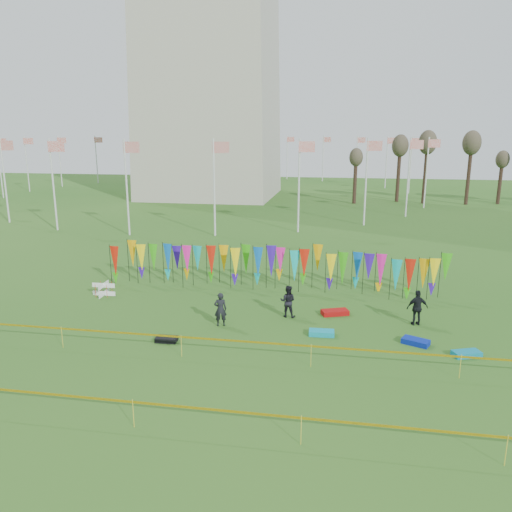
% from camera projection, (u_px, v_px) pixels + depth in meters
% --- Properties ---
extents(ground, '(160.00, 160.00, 0.00)m').
position_uv_depth(ground, '(247.00, 339.00, 20.94)').
color(ground, '#245518').
rests_on(ground, ground).
extents(flagpole_ring, '(57.40, 56.16, 8.00)m').
position_uv_depth(flagpole_ring, '(213.00, 166.00, 68.22)').
color(flagpole_ring, silver).
rests_on(flagpole_ring, ground).
extents(banner_row, '(18.64, 0.64, 2.33)m').
position_uv_depth(banner_row, '(276.00, 264.00, 27.30)').
color(banner_row, black).
rests_on(banner_row, ground).
extents(caution_tape_near, '(26.00, 0.02, 0.90)m').
position_uv_depth(caution_tape_near, '(230.00, 341.00, 18.79)').
color(caution_tape_near, yellow).
rests_on(caution_tape_near, ground).
extents(caution_tape_far, '(26.00, 0.02, 0.90)m').
position_uv_depth(caution_tape_far, '(193.00, 409.00, 14.19)').
color(caution_tape_far, yellow).
rests_on(caution_tape_far, ground).
extents(box_kite, '(0.65, 0.65, 0.71)m').
position_uv_depth(box_kite, '(104.00, 289.00, 26.45)').
color(box_kite, red).
rests_on(box_kite, ground).
extents(person_left, '(0.65, 0.55, 1.55)m').
position_uv_depth(person_left, '(220.00, 309.00, 22.24)').
color(person_left, black).
rests_on(person_left, ground).
extents(person_mid, '(0.78, 0.52, 1.53)m').
position_uv_depth(person_mid, '(288.00, 301.00, 23.34)').
color(person_mid, black).
rests_on(person_mid, ground).
extents(person_right, '(1.05, 0.74, 1.62)m').
position_uv_depth(person_right, '(417.00, 308.00, 22.33)').
color(person_right, black).
rests_on(person_right, ground).
extents(kite_bag_turquoise, '(1.09, 0.58, 0.21)m').
position_uv_depth(kite_bag_turquoise, '(322.00, 333.00, 21.33)').
color(kite_bag_turquoise, '#0C9BB4').
rests_on(kite_bag_turquoise, ground).
extents(kite_bag_blue, '(1.19, 0.95, 0.22)m').
position_uv_depth(kite_bag_blue, '(416.00, 342.00, 20.42)').
color(kite_bag_blue, '#09219F').
rests_on(kite_bag_blue, ground).
extents(kite_bag_red, '(1.38, 0.99, 0.23)m').
position_uv_depth(kite_bag_red, '(335.00, 312.00, 23.75)').
color(kite_bag_red, '#A90B0B').
rests_on(kite_bag_red, ground).
extents(kite_bag_black, '(0.89, 0.53, 0.20)m').
position_uv_depth(kite_bag_black, '(167.00, 339.00, 20.68)').
color(kite_bag_black, black).
rests_on(kite_bag_black, ground).
extents(kite_bag_teal, '(1.18, 0.85, 0.20)m').
position_uv_depth(kite_bag_teal, '(466.00, 354.00, 19.33)').
color(kite_bag_teal, '#0B7E9D').
rests_on(kite_bag_teal, ground).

